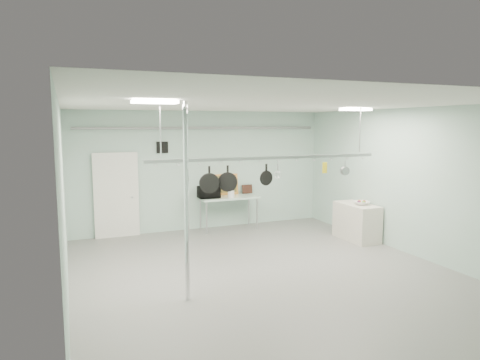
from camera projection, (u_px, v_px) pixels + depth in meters
name	position (u px, v px, depth m)	size (l,w,h in m)	color
floor	(266.00, 274.00, 8.15)	(8.00, 8.00, 0.00)	gray
ceiling	(267.00, 105.00, 7.74)	(7.00, 8.00, 0.02)	silver
back_wall	(203.00, 171.00, 11.61)	(7.00, 0.02, 3.20)	#9EBEAC
right_wall	(412.00, 182.00, 9.25)	(0.02, 8.00, 3.20)	#9EBEAC
door	(116.00, 196.00, 10.77)	(1.10, 0.10, 2.20)	silver
wall_vent	(162.00, 147.00, 11.09)	(0.30, 0.04, 0.30)	black
conduit_pipe	(203.00, 128.00, 11.38)	(0.07, 0.07, 6.60)	gray
chrome_pole	(186.00, 203.00, 6.76)	(0.08, 0.08, 3.20)	silver
prep_table	(229.00, 199.00, 11.57)	(1.60, 0.70, 0.91)	silver
side_cabinet	(357.00, 222.00, 10.56)	(0.60, 1.20, 0.90)	beige
pot_rack	(270.00, 156.00, 8.21)	(4.80, 0.06, 1.00)	#B7B7BC
light_panel_left	(155.00, 102.00, 6.18)	(0.65, 0.30, 0.05)	white
light_panel_right	(356.00, 109.00, 9.20)	(0.65, 0.30, 0.05)	white
microwave	(209.00, 192.00, 11.31)	(0.57, 0.38, 0.31)	black
coffee_canister	(231.00, 194.00, 11.37)	(0.17, 0.17, 0.21)	silver
painting_large	(224.00, 185.00, 11.80)	(0.78, 0.05, 0.58)	orange
painting_small	(247.00, 189.00, 12.07)	(0.30, 0.04, 0.25)	black
fruit_bowl	(361.00, 203.00, 10.39)	(0.37, 0.37, 0.09)	white
skillet_left	(209.00, 180.00, 7.81)	(0.37, 0.06, 0.49)	black
skillet_mid	(228.00, 178.00, 7.94)	(0.36, 0.06, 0.49)	black
skillet_right	(266.00, 174.00, 8.23)	(0.29, 0.06, 0.40)	black
whisk	(278.00, 171.00, 8.32)	(0.15, 0.15, 0.31)	silver
grater	(325.00, 168.00, 8.72)	(0.10, 0.02, 0.24)	gold
saucepan	(345.00, 168.00, 8.91)	(0.18, 0.10, 0.31)	#BBBCC1
fruit_cluster	(361.00, 201.00, 10.38)	(0.24, 0.24, 0.09)	#AF3010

